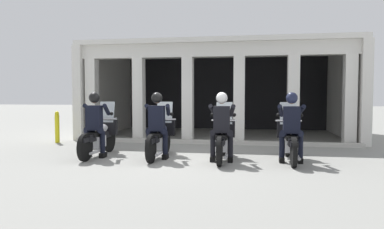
{
  "coord_description": "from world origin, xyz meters",
  "views": [
    {
      "loc": [
        1.46,
        -8.41,
        1.52
      ],
      "look_at": [
        0.0,
        0.11,
        1.04
      ],
      "focal_mm": 33.16,
      "sensor_mm": 36.0,
      "label": 1
    }
  ],
  "objects_px": {
    "motorcycle_far_left": "(100,136)",
    "police_officer_far_right": "(291,121)",
    "motorcycle_far_right": "(290,139)",
    "bollard_kerbside": "(57,127)",
    "police_officer_center_right": "(222,121)",
    "motorcycle_center_right": "(223,138)",
    "motorcycle_center_left": "(160,137)",
    "police_officer_center_left": "(157,120)",
    "police_officer_far_left": "(95,119)"
  },
  "relations": [
    {
      "from": "motorcycle_far_left",
      "to": "police_officer_far_right",
      "type": "height_order",
      "value": "police_officer_far_right"
    },
    {
      "from": "motorcycle_far_left",
      "to": "motorcycle_far_right",
      "type": "bearing_deg",
      "value": 4.31
    },
    {
      "from": "bollard_kerbside",
      "to": "motorcycle_far_left",
      "type": "bearing_deg",
      "value": -40.43
    },
    {
      "from": "police_officer_center_right",
      "to": "motorcycle_center_right",
      "type": "bearing_deg",
      "value": 88.27
    },
    {
      "from": "motorcycle_center_left",
      "to": "motorcycle_center_right",
      "type": "relative_size",
      "value": 1.0
    },
    {
      "from": "police_officer_center_right",
      "to": "motorcycle_far_right",
      "type": "xyz_separation_m",
      "value": [
        1.55,
        0.42,
        -0.44
      ]
    },
    {
      "from": "motorcycle_far_right",
      "to": "motorcycle_center_right",
      "type": "bearing_deg",
      "value": -178.95
    },
    {
      "from": "motorcycle_far_left",
      "to": "police_officer_center_right",
      "type": "height_order",
      "value": "police_officer_center_right"
    },
    {
      "from": "motorcycle_far_left",
      "to": "motorcycle_far_right",
      "type": "height_order",
      "value": "same"
    },
    {
      "from": "police_officer_center_left",
      "to": "bollard_kerbside",
      "type": "distance_m",
      "value": 4.51
    },
    {
      "from": "motorcycle_center_left",
      "to": "police_officer_far_right",
      "type": "xyz_separation_m",
      "value": [
        3.09,
        -0.26,
        0.44
      ]
    },
    {
      "from": "motorcycle_center_left",
      "to": "motorcycle_center_right",
      "type": "bearing_deg",
      "value": 2.74
    },
    {
      "from": "police_officer_far_left",
      "to": "police_officer_center_left",
      "type": "xyz_separation_m",
      "value": [
        1.55,
        0.06,
        0.0
      ]
    },
    {
      "from": "motorcycle_far_left",
      "to": "police_officer_far_left",
      "type": "height_order",
      "value": "police_officer_far_left"
    },
    {
      "from": "police_officer_far_left",
      "to": "motorcycle_far_right",
      "type": "distance_m",
      "value": 4.67
    },
    {
      "from": "motorcycle_center_left",
      "to": "police_officer_center_left",
      "type": "bearing_deg",
      "value": -83.59
    },
    {
      "from": "police_officer_center_right",
      "to": "police_officer_center_left",
      "type": "bearing_deg",
      "value": 174.59
    },
    {
      "from": "police_officer_center_left",
      "to": "police_officer_far_right",
      "type": "distance_m",
      "value": 3.09
    },
    {
      "from": "police_officer_center_left",
      "to": "motorcycle_center_right",
      "type": "height_order",
      "value": "police_officer_center_left"
    },
    {
      "from": "police_officer_far_right",
      "to": "motorcycle_center_right",
      "type": "bearing_deg",
      "value": 170.57
    },
    {
      "from": "police_officer_center_left",
      "to": "police_officer_far_left",
      "type": "bearing_deg",
      "value": -170.99
    },
    {
      "from": "police_officer_far_left",
      "to": "police_officer_far_right",
      "type": "bearing_deg",
      "value": 4.31
    },
    {
      "from": "police_officer_far_right",
      "to": "bollard_kerbside",
      "type": "distance_m",
      "value": 7.34
    },
    {
      "from": "police_officer_far_left",
      "to": "police_officer_far_right",
      "type": "height_order",
      "value": "same"
    },
    {
      "from": "police_officer_center_right",
      "to": "bollard_kerbside",
      "type": "xyz_separation_m",
      "value": [
        -5.45,
        2.33,
        -0.44
      ]
    },
    {
      "from": "motorcycle_center_right",
      "to": "police_officer_center_right",
      "type": "distance_m",
      "value": 0.52
    },
    {
      "from": "police_officer_center_left",
      "to": "motorcycle_far_right",
      "type": "distance_m",
      "value": 3.14
    },
    {
      "from": "motorcycle_far_right",
      "to": "bollard_kerbside",
      "type": "bearing_deg",
      "value": 160.75
    },
    {
      "from": "police_officer_center_left",
      "to": "police_officer_center_right",
      "type": "xyz_separation_m",
      "value": [
        1.55,
        -0.11,
        0.0
      ]
    },
    {
      "from": "police_officer_center_left",
      "to": "bollard_kerbside",
      "type": "xyz_separation_m",
      "value": [
        -3.9,
        2.23,
        -0.44
      ]
    },
    {
      "from": "police_officer_far_left",
      "to": "motorcycle_far_right",
      "type": "relative_size",
      "value": 0.78
    },
    {
      "from": "motorcycle_center_left",
      "to": "police_officer_far_left",
      "type": "bearing_deg",
      "value": -160.69
    },
    {
      "from": "motorcycle_center_left",
      "to": "police_officer_center_left",
      "type": "height_order",
      "value": "police_officer_center_left"
    },
    {
      "from": "motorcycle_center_right",
      "to": "motorcycle_far_right",
      "type": "height_order",
      "value": "same"
    },
    {
      "from": "motorcycle_center_right",
      "to": "motorcycle_far_right",
      "type": "xyz_separation_m",
      "value": [
        1.55,
        0.13,
        0.0
      ]
    },
    {
      "from": "motorcycle_center_left",
      "to": "police_officer_far_right",
      "type": "height_order",
      "value": "police_officer_far_right"
    },
    {
      "from": "motorcycle_center_right",
      "to": "bollard_kerbside",
      "type": "relative_size",
      "value": 2.03
    },
    {
      "from": "motorcycle_far_left",
      "to": "police_officer_far_left",
      "type": "relative_size",
      "value": 1.29
    },
    {
      "from": "bollard_kerbside",
      "to": "police_officer_far_left",
      "type": "bearing_deg",
      "value": -44.21
    },
    {
      "from": "motorcycle_far_right",
      "to": "police_officer_far_right",
      "type": "xyz_separation_m",
      "value": [
        -0.0,
        -0.28,
        0.44
      ]
    },
    {
      "from": "motorcycle_center_right",
      "to": "police_officer_center_left",
      "type": "bearing_deg",
      "value": -174.93
    },
    {
      "from": "motorcycle_center_right",
      "to": "police_officer_center_right",
      "type": "height_order",
      "value": "police_officer_center_right"
    },
    {
      "from": "motorcycle_far_right",
      "to": "police_officer_center_right",
      "type": "bearing_deg",
      "value": -168.8
    },
    {
      "from": "motorcycle_center_left",
      "to": "police_officer_center_right",
      "type": "bearing_deg",
      "value": -7.5
    },
    {
      "from": "motorcycle_center_right",
      "to": "police_officer_far_right",
      "type": "xyz_separation_m",
      "value": [
        1.54,
        -0.15,
        0.44
      ]
    },
    {
      "from": "bollard_kerbside",
      "to": "police_officer_center_right",
      "type": "bearing_deg",
      "value": -23.2
    },
    {
      "from": "motorcycle_far_left",
      "to": "motorcycle_center_left",
      "type": "xyz_separation_m",
      "value": [
        1.55,
        0.06,
        0.0
      ]
    },
    {
      "from": "police_officer_far_left",
      "to": "police_officer_far_right",
      "type": "xyz_separation_m",
      "value": [
        4.64,
        0.09,
        0.0
      ]
    },
    {
      "from": "motorcycle_center_left",
      "to": "motorcycle_far_left",
      "type": "bearing_deg",
      "value": -170.99
    },
    {
      "from": "police_officer_far_left",
      "to": "police_officer_center_left",
      "type": "bearing_deg",
      "value": 5.52
    }
  ]
}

